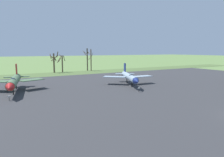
# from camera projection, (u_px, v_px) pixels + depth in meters

# --- Properties ---
(asphalt_apron) EXTENTS (107.00, 63.92, 0.05)m
(asphalt_apron) POSITION_uv_depth(u_px,v_px,m) (145.00, 91.00, 40.54)
(asphalt_apron) COLOR #333335
(asphalt_apron) RESTS_ON ground
(grass_verge_strip) EXTENTS (167.00, 12.00, 0.06)m
(grass_verge_strip) POSITION_uv_depth(u_px,v_px,m) (79.00, 73.00, 73.27)
(grass_verge_strip) COLOR #4E6635
(grass_verge_strip) RESTS_ON ground
(jet_fighter_front_left) EXTENTS (11.36, 13.93, 4.86)m
(jet_fighter_front_left) POSITION_uv_depth(u_px,v_px,m) (129.00, 77.00, 46.50)
(jet_fighter_front_left) COLOR #8EA3B2
(jet_fighter_front_left) RESTS_ON ground
(info_placard_front_left) EXTENTS (0.50, 0.28, 1.00)m
(info_placard_front_left) POSITION_uv_depth(u_px,v_px,m) (139.00, 89.00, 39.03)
(info_placard_front_left) COLOR black
(info_placard_front_left) RESTS_ON ground
(jet_fighter_front_right) EXTENTS (11.13, 15.70, 5.18)m
(jet_fighter_front_right) POSITION_uv_depth(u_px,v_px,m) (14.00, 81.00, 38.74)
(jet_fighter_front_right) COLOR #4C6B47
(jet_fighter_front_right) RESTS_ON ground
(info_placard_front_right) EXTENTS (0.59, 0.33, 0.92)m
(info_placard_front_right) POSITION_uv_depth(u_px,v_px,m) (9.00, 98.00, 32.14)
(info_placard_front_right) COLOR black
(info_placard_front_right) RESTS_ON ground
(bare_tree_far_left) EXTENTS (3.34, 3.40, 7.79)m
(bare_tree_far_left) POSITION_uv_depth(u_px,v_px,m) (54.00, 61.00, 72.69)
(bare_tree_far_left) COLOR brown
(bare_tree_far_left) RESTS_ON ground
(bare_tree_left_of_center) EXTENTS (3.21, 3.19, 6.62)m
(bare_tree_left_of_center) POSITION_uv_depth(u_px,v_px,m) (62.00, 62.00, 74.47)
(bare_tree_left_of_center) COLOR brown
(bare_tree_left_of_center) RESTS_ON ground
(bare_tree_center) EXTENTS (2.01, 2.54, 8.99)m
(bare_tree_center) POSITION_uv_depth(u_px,v_px,m) (87.00, 59.00, 80.25)
(bare_tree_center) COLOR #42382D
(bare_tree_center) RESTS_ON ground
(bare_tree_right_of_center) EXTENTS (1.69, 1.87, 8.63)m
(bare_tree_right_of_center) POSITION_uv_depth(u_px,v_px,m) (91.00, 60.00, 79.85)
(bare_tree_right_of_center) COLOR brown
(bare_tree_right_of_center) RESTS_ON ground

